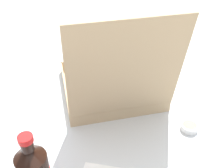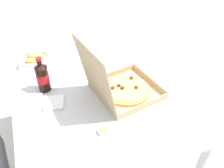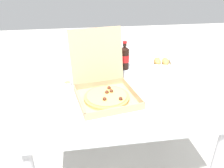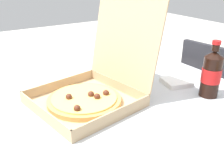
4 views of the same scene
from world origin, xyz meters
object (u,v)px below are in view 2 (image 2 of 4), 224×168
(bread_side_box, at_px, (34,60))
(cola_bottle, at_px, (43,77))
(napkin_pile, at_px, (54,103))
(pizza_box_open, at_px, (121,87))
(paper_menu, at_px, (57,160))
(dipping_sauce_cup, at_px, (103,131))

(bread_side_box, distance_m, cola_bottle, 0.33)
(napkin_pile, bearing_deg, cola_bottle, 10.05)
(pizza_box_open, bearing_deg, cola_bottle, 63.44)
(bread_side_box, relative_size, napkin_pile, 2.00)
(pizza_box_open, distance_m, cola_bottle, 0.46)
(bread_side_box, bearing_deg, cola_bottle, -175.19)
(pizza_box_open, xyz_separation_m, paper_menu, (-0.31, 0.44, -0.05))
(cola_bottle, bearing_deg, paper_menu, 176.95)
(paper_menu, bearing_deg, pizza_box_open, -32.34)
(bread_side_box, height_order, cola_bottle, cola_bottle)
(cola_bottle, xyz_separation_m, napkin_pile, (-0.15, -0.03, -0.08))
(paper_menu, bearing_deg, bread_side_box, 22.21)
(pizza_box_open, relative_size, cola_bottle, 2.08)
(pizza_box_open, bearing_deg, paper_menu, 125.40)
(bread_side_box, bearing_deg, dipping_sauce_cup, -161.95)
(bread_side_box, distance_m, napkin_pile, 0.47)
(cola_bottle, height_order, napkin_pile, cola_bottle)
(bread_side_box, height_order, napkin_pile, bread_side_box)
(napkin_pile, bearing_deg, pizza_box_open, -98.25)
(pizza_box_open, height_order, napkin_pile, pizza_box_open)
(pizza_box_open, relative_size, napkin_pile, 4.24)
(cola_bottle, relative_size, dipping_sauce_cup, 4.00)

